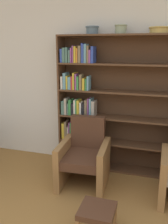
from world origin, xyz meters
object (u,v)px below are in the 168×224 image
armchair_leather (84,156)px  bowl_sage (160,30)px  bowl_brass (121,29)px  footstool (97,213)px  bookshelf (121,108)px  bowl_cream (92,30)px

armchair_leather → bowl_sage: bearing=-152.7°
bowl_brass → armchair_leather: size_ratio=0.19×
footstool → bookshelf: bearing=90.7°
bookshelf → armchair_leather: size_ratio=2.69×
bowl_cream → footstool: bearing=-72.2°
bowl_sage → footstool: 2.37m
bowl_sage → armchair_leather: bearing=-148.8°
bowl_cream → bookshelf: bearing=2.1°
bowl_sage → bowl_brass: bearing=180.0°
bowl_cream → armchair_leather: bearing=-84.8°
bookshelf → bowl_sage: bowl_sage is taller
bookshelf → footstool: 1.64m
armchair_leather → bowl_brass: bearing=-127.9°
bookshelf → footstool: size_ratio=6.90×
bookshelf → bowl_brass: 1.11m
bowl_cream → footstool: (0.47, -1.45, -1.83)m
bookshelf → bowl_sage: size_ratio=8.29×
bowl_sage → footstool: size_ratio=0.83×
bowl_cream → bowl_brass: bearing=0.0°
bowl_sage → armchair_leather: bowl_sage is taller
bowl_brass → footstool: bearing=-87.4°
bookshelf → bowl_sage: bearing=-2.0°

